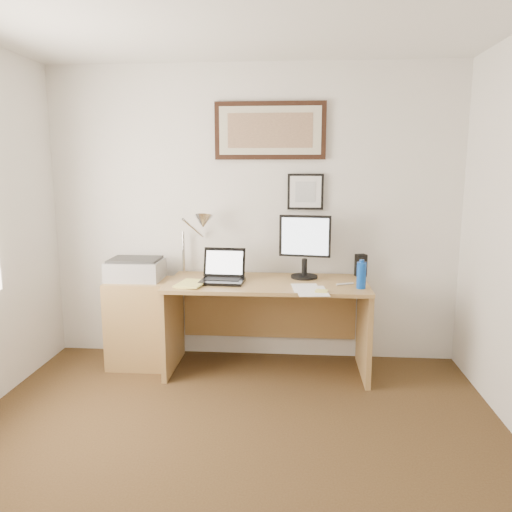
# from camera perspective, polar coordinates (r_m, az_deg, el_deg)

# --- Properties ---
(floor) EXTENTS (4.00, 4.00, 0.00)m
(floor) POSITION_cam_1_polar(r_m,az_deg,el_deg) (2.82, -4.23, -25.87)
(floor) COLOR #422D17
(floor) RESTS_ON ground
(wall_back) EXTENTS (3.50, 0.02, 2.50)m
(wall_back) POSITION_cam_1_polar(r_m,az_deg,el_deg) (4.29, -0.42, 4.73)
(wall_back) COLOR silver
(wall_back) RESTS_ON ground
(side_cabinet) EXTENTS (0.50, 0.40, 0.73)m
(side_cabinet) POSITION_cam_1_polar(r_m,az_deg,el_deg) (4.34, -13.09, -7.44)
(side_cabinet) COLOR olive
(side_cabinet) RESTS_ON floor
(water_bottle) EXTENTS (0.07, 0.07, 0.20)m
(water_bottle) POSITION_cam_1_polar(r_m,az_deg,el_deg) (3.84, 11.95, -2.18)
(water_bottle) COLOR #0D44B0
(water_bottle) RESTS_ON desk
(bottle_cap) EXTENTS (0.04, 0.04, 0.02)m
(bottle_cap) POSITION_cam_1_polar(r_m,az_deg,el_deg) (3.82, 12.01, -0.56)
(bottle_cap) COLOR #0D44B0
(bottle_cap) RESTS_ON water_bottle
(speaker) EXTENTS (0.10, 0.10, 0.19)m
(speaker) POSITION_cam_1_polar(r_m,az_deg,el_deg) (4.27, 11.89, -1.04)
(speaker) COLOR black
(speaker) RESTS_ON desk
(paper_sheet_a) EXTENTS (0.23, 0.31, 0.00)m
(paper_sheet_a) POSITION_cam_1_polar(r_m,az_deg,el_deg) (3.81, 5.71, -3.66)
(paper_sheet_a) COLOR white
(paper_sheet_a) RESTS_ON desk
(paper_sheet_b) EXTENTS (0.25, 0.34, 0.00)m
(paper_sheet_b) POSITION_cam_1_polar(r_m,az_deg,el_deg) (3.71, 6.40, -4.00)
(paper_sheet_b) COLOR white
(paper_sheet_b) RESTS_ON desk
(sticky_pad) EXTENTS (0.10, 0.10, 0.01)m
(sticky_pad) POSITION_cam_1_polar(r_m,az_deg,el_deg) (3.70, 7.49, -3.98)
(sticky_pad) COLOR #EAE56F
(sticky_pad) RESTS_ON desk
(marker_pen) EXTENTS (0.14, 0.06, 0.02)m
(marker_pen) POSITION_cam_1_polar(r_m,az_deg,el_deg) (3.95, 10.15, -3.16)
(marker_pen) COLOR white
(marker_pen) RESTS_ON desk
(book) EXTENTS (0.24, 0.30, 0.02)m
(book) POSITION_cam_1_polar(r_m,az_deg,el_deg) (3.95, -8.74, -3.08)
(book) COLOR #EEE770
(book) RESTS_ON desk
(desk) EXTENTS (1.60, 0.70, 0.75)m
(desk) POSITION_cam_1_polar(r_m,az_deg,el_deg) (4.14, 1.34, -5.87)
(desk) COLOR olive
(desk) RESTS_ON floor
(laptop) EXTENTS (0.35, 0.31, 0.26)m
(laptop) POSITION_cam_1_polar(r_m,az_deg,el_deg) (4.00, -3.79, -2.12)
(laptop) COLOR black
(laptop) RESTS_ON desk
(lcd_monitor) EXTENTS (0.42, 0.22, 0.52)m
(lcd_monitor) POSITION_cam_1_polar(r_m,az_deg,el_deg) (4.09, 5.60, 1.45)
(lcd_monitor) COLOR black
(lcd_monitor) RESTS_ON desk
(printer) EXTENTS (0.44, 0.34, 0.18)m
(printer) POSITION_cam_1_polar(r_m,az_deg,el_deg) (4.26, -13.61, -1.46)
(printer) COLOR #A3A3A5
(printer) RESTS_ON side_cabinet
(desk_lamp) EXTENTS (0.29, 0.27, 0.53)m
(desk_lamp) POSITION_cam_1_polar(r_m,az_deg,el_deg) (4.16, -6.27, 3.63)
(desk_lamp) COLOR silver
(desk_lamp) RESTS_ON desk
(picture_large) EXTENTS (0.92, 0.04, 0.47)m
(picture_large) POSITION_cam_1_polar(r_m,az_deg,el_deg) (4.24, 1.62, 14.13)
(picture_large) COLOR black
(picture_large) RESTS_ON wall_back
(picture_small) EXTENTS (0.30, 0.03, 0.30)m
(picture_small) POSITION_cam_1_polar(r_m,az_deg,el_deg) (4.23, 5.68, 7.32)
(picture_small) COLOR black
(picture_small) RESTS_ON wall_back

